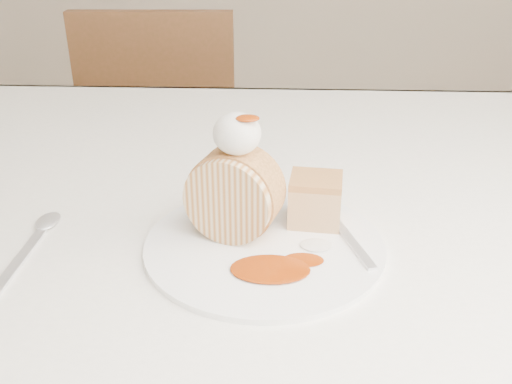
{
  "coord_description": "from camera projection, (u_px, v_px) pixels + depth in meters",
  "views": [
    {
      "loc": [
        0.04,
        -0.53,
        1.1
      ],
      "look_at": [
        0.01,
        0.03,
        0.82
      ],
      "focal_mm": 40.0,
      "sensor_mm": 36.0,
      "label": 1
    }
  ],
  "objects": [
    {
      "name": "roulade_slice",
      "position": [
        234.0,
        195.0,
        0.64
      ],
      "size": [
        0.11,
        0.08,
        0.1
      ],
      "primitive_type": "cylinder",
      "rotation": [
        1.57,
        0.0,
        -0.3
      ],
      "color": "beige",
      "rests_on": "plate"
    },
    {
      "name": "whipped_cream",
      "position": [
        237.0,
        134.0,
        0.61
      ],
      "size": [
        0.05,
        0.05,
        0.05
      ],
      "primitive_type": "ellipsoid",
      "color": "white",
      "rests_on": "roulade_slice"
    },
    {
      "name": "table",
      "position": [
        252.0,
        232.0,
        0.85
      ],
      "size": [
        1.4,
        0.9,
        0.75
      ],
      "color": "silver",
      "rests_on": "ground"
    },
    {
      "name": "fork",
      "position": [
        351.0,
        241.0,
        0.64
      ],
      "size": [
        0.07,
        0.16,
        0.0
      ],
      "primitive_type": "cube",
      "rotation": [
        0.0,
        0.0,
        0.3
      ],
      "color": "silver",
      "rests_on": "plate"
    },
    {
      "name": "chair_far",
      "position": [
        166.0,
        138.0,
        1.65
      ],
      "size": [
        0.42,
        0.42,
        0.87
      ],
      "rotation": [
        0.0,
        0.0,
        3.18
      ],
      "color": "brown",
      "rests_on": "ground"
    },
    {
      "name": "cake_chunk",
      "position": [
        315.0,
        203.0,
        0.68
      ],
      "size": [
        0.07,
        0.06,
        0.05
      ],
      "primitive_type": "cube",
      "rotation": [
        0.0,
        0.0,
        -0.11
      ],
      "color": "tan",
      "rests_on": "plate"
    },
    {
      "name": "caramel_drizzle",
      "position": [
        247.0,
        113.0,
        0.59
      ],
      "size": [
        0.03,
        0.02,
        0.01
      ],
      "primitive_type": "ellipsoid",
      "color": "#8A2C05",
      "rests_on": "whipped_cream"
    },
    {
      "name": "plate",
      "position": [
        264.0,
        245.0,
        0.65
      ],
      "size": [
        0.3,
        0.3,
        0.01
      ],
      "primitive_type": "cylinder",
      "rotation": [
        0.0,
        0.0,
        -0.11
      ],
      "color": "white",
      "rests_on": "table"
    },
    {
      "name": "spoon",
      "position": [
        19.0,
        262.0,
        0.62
      ],
      "size": [
        0.03,
        0.16,
        0.0
      ],
      "primitive_type": "cube",
      "rotation": [
        0.0,
        0.0,
        -0.01
      ],
      "color": "silver",
      "rests_on": "table"
    },
    {
      "name": "caramel_pool",
      "position": [
        270.0,
        269.0,
        0.59
      ],
      "size": [
        0.09,
        0.06,
        0.0
      ],
      "primitive_type": null,
      "rotation": [
        0.0,
        0.0,
        -0.11
      ],
      "color": "#8A2C05",
      "rests_on": "plate"
    }
  ]
}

